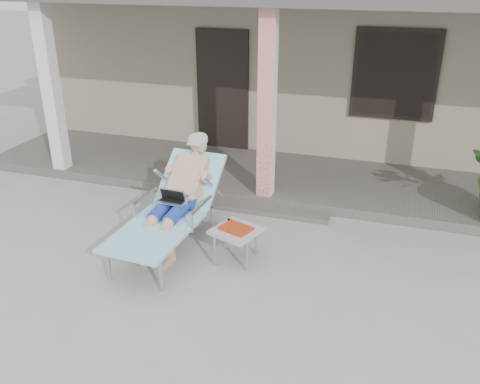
% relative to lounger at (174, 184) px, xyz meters
% --- Properties ---
extents(ground, '(60.00, 60.00, 0.00)m').
position_rel_lounger_xyz_m(ground, '(0.75, -0.65, -0.81)').
color(ground, '#9E9E99').
rests_on(ground, ground).
extents(house, '(10.40, 5.40, 3.30)m').
position_rel_lounger_xyz_m(house, '(0.75, 5.84, 0.85)').
color(house, gray).
rests_on(house, ground).
extents(porch_deck, '(10.00, 2.00, 0.15)m').
position_rel_lounger_xyz_m(porch_deck, '(0.75, 2.35, -0.74)').
color(porch_deck, '#605B56').
rests_on(porch_deck, ground).
extents(porch_overhang, '(10.00, 2.30, 2.85)m').
position_rel_lounger_xyz_m(porch_overhang, '(0.75, 2.29, 1.97)').
color(porch_overhang, silver).
rests_on(porch_overhang, porch_deck).
extents(porch_step, '(2.00, 0.30, 0.07)m').
position_rel_lounger_xyz_m(porch_step, '(0.75, 1.20, -0.78)').
color(porch_step, '#605B56').
rests_on(porch_step, ground).
extents(lounger, '(0.86, 2.07, 1.32)m').
position_rel_lounger_xyz_m(lounger, '(0.00, 0.00, 0.00)').
color(lounger, '#B7B7BC').
rests_on(lounger, ground).
extents(side_table, '(0.63, 0.63, 0.44)m').
position_rel_lounger_xyz_m(side_table, '(0.84, -0.16, -0.44)').
color(side_table, '#AAAAA5').
rests_on(side_table, ground).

